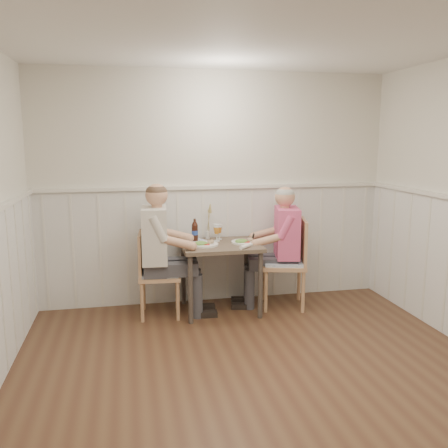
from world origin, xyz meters
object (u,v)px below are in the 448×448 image
object	(u,v)px
man_in_pink	(282,256)
beer_bottle	(195,231)
diner_cream	(159,261)
chair_left	(154,271)
grass_vase	(208,222)
dining_table	(220,253)
chair_right	(289,260)

from	to	relation	value
man_in_pink	beer_bottle	size ratio (longest dim) A/B	5.49
man_in_pink	diner_cream	world-z (taller)	diner_cream
chair_left	grass_vase	xyz separation A→B (m)	(0.62, 0.27, 0.45)
dining_table	grass_vase	distance (m)	0.41
beer_bottle	grass_vase	distance (m)	0.20
dining_table	chair_left	size ratio (longest dim) A/B	0.92
beer_bottle	grass_vase	world-z (taller)	grass_vase
chair_left	grass_vase	bearing A→B (deg)	23.75
diner_cream	man_in_pink	bearing A→B (deg)	1.41
chair_right	chair_left	bearing A→B (deg)	179.25
beer_bottle	man_in_pink	bearing A→B (deg)	-10.12
chair_right	diner_cream	distance (m)	1.43
man_in_pink	dining_table	bearing A→B (deg)	-179.14
chair_left	grass_vase	world-z (taller)	grass_vase
man_in_pink	beer_bottle	xyz separation A→B (m)	(-0.95, 0.17, 0.29)
dining_table	chair_left	bearing A→B (deg)	179.62
dining_table	chair_right	xyz separation A→B (m)	(0.78, -0.01, -0.10)
man_in_pink	chair_right	bearing A→B (deg)	-19.93
chair_right	beer_bottle	size ratio (longest dim) A/B	3.97
chair_left	man_in_pink	distance (m)	1.42
diner_cream	grass_vase	size ratio (longest dim) A/B	3.45
chair_left	grass_vase	distance (m)	0.81
dining_table	chair_left	distance (m)	0.72
diner_cream	grass_vase	xyz separation A→B (m)	(0.56, 0.30, 0.34)
chair_right	grass_vase	xyz separation A→B (m)	(-0.87, 0.29, 0.40)
diner_cream	grass_vase	bearing A→B (deg)	28.00
chair_left	diner_cream	bearing A→B (deg)	-26.56
grass_vase	man_in_pink	bearing A→B (deg)	-18.51
chair_right	man_in_pink	world-z (taller)	man_in_pink
man_in_pink	grass_vase	world-z (taller)	man_in_pink
dining_table	chair_left	xyz separation A→B (m)	(-0.71, 0.00, -0.15)
dining_table	man_in_pink	world-z (taller)	man_in_pink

